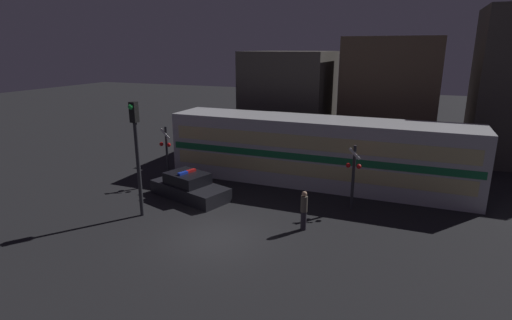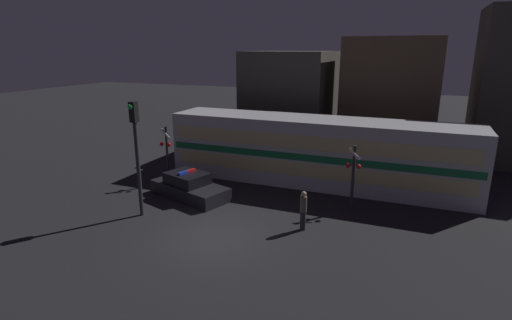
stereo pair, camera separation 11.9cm
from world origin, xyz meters
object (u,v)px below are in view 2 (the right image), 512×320
object	(u,v)px
train	(317,151)
police_car	(189,187)
crossing_signal_near	(353,175)
traffic_light_corner	(136,147)
pedestrian	(303,210)

from	to	relation	value
train	police_car	world-z (taller)	train
police_car	crossing_signal_near	bearing A→B (deg)	27.97
crossing_signal_near	traffic_light_corner	bearing A→B (deg)	-153.83
train	pedestrian	bearing A→B (deg)	-80.79
pedestrian	crossing_signal_near	size ratio (longest dim) A/B	0.55
crossing_signal_near	police_car	bearing A→B (deg)	-169.72
train	police_car	xyz separation A→B (m)	(-5.56, -4.71, -1.35)
police_car	pedestrian	distance (m)	6.77
police_car	traffic_light_corner	bearing A→B (deg)	-87.70
pedestrian	crossing_signal_near	distance (m)	3.52
traffic_light_corner	police_car	bearing A→B (deg)	74.61
crossing_signal_near	traffic_light_corner	xyz separation A→B (m)	(-8.93, -4.39, 1.51)
police_car	crossing_signal_near	size ratio (longest dim) A/B	1.47
police_car	pedestrian	bearing A→B (deg)	4.30
police_car	pedestrian	xyz separation A→B (m)	(6.58, -1.57, 0.38)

